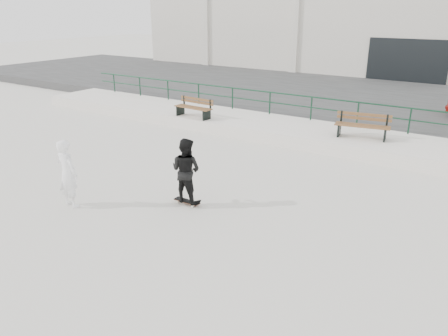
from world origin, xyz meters
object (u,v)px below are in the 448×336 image
Objects in this scene: skateboard at (187,201)px; standing_skater at (186,170)px; bench_right at (363,126)px; seated_skater at (68,174)px; bench_left at (194,108)px.

skateboard is 0.91m from standing_skater.
seated_skater is (-5.05, -9.21, -0.01)m from bench_right.
skateboard is 0.44× the size of standing_skater.
seated_skater reaches higher than bench_right.
bench_left reaches higher than skateboard.
bench_right is 7.80m from standing_skater.
standing_skater is 3.14m from seated_skater.
seated_skater reaches higher than skateboard.
skateboard is at bearing -119.03° from bench_right.
skateboard is (-2.50, -7.38, -0.88)m from bench_right.
standing_skater is (-2.50, -7.38, 0.03)m from bench_right.
bench_right is at bearing -111.64° from standing_skater.
bench_left is 8.62m from seated_skater.
bench_right is at bearing 71.58° from skateboard.
bench_right is at bearing -115.83° from seated_skater.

